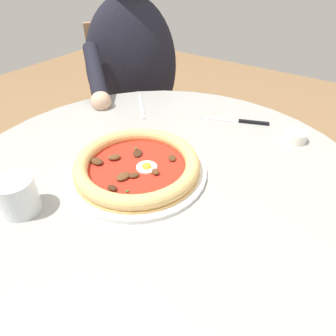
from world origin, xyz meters
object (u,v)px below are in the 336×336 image
(dining_table, at_px, (161,211))
(water_glass, at_px, (19,198))
(fork_utensil, at_px, (142,106))
(pizza_on_plate, at_px, (137,166))
(diner_person, at_px, (135,112))
(cafe_chair_diner, at_px, (132,101))
(ramekin_capers, at_px, (296,136))
(steak_knife, at_px, (244,122))

(dining_table, bearing_deg, water_glass, 145.61)
(fork_utensil, bearing_deg, dining_table, -134.70)
(pizza_on_plate, relative_size, diner_person, 0.28)
(dining_table, relative_size, cafe_chair_diner, 1.18)
(pizza_on_plate, bearing_deg, dining_table, -68.31)
(dining_table, bearing_deg, fork_utensil, 45.30)
(fork_utensil, relative_size, diner_person, 0.12)
(cafe_chair_diner, bearing_deg, pizza_on_plate, -138.26)
(dining_table, xyz_separation_m, water_glass, (-0.26, 0.17, 0.16))
(water_glass, bearing_deg, dining_table, -34.39)
(dining_table, relative_size, diner_person, 0.87)
(fork_utensil, height_order, diner_person, diner_person)
(dining_table, relative_size, water_glass, 13.19)
(pizza_on_plate, relative_size, cafe_chair_diner, 0.39)
(water_glass, xyz_separation_m, diner_person, (0.76, 0.34, -0.22))
(ramekin_capers, bearing_deg, dining_table, 147.21)
(steak_knife, height_order, ramekin_capers, ramekin_capers)
(ramekin_capers, relative_size, fork_utensil, 0.42)
(ramekin_capers, bearing_deg, water_glass, 146.52)
(fork_utensil, bearing_deg, ramekin_capers, -81.73)
(dining_table, xyz_separation_m, fork_utensil, (0.27, 0.28, 0.12))
(water_glass, relative_size, cafe_chair_diner, 0.09)
(dining_table, height_order, diner_person, diner_person)
(dining_table, height_order, pizza_on_plate, pizza_on_plate)
(pizza_on_plate, relative_size, water_glass, 4.29)
(dining_table, xyz_separation_m, steak_knife, (0.36, -0.06, 0.13))
(steak_knife, height_order, cafe_chair_diner, cafe_chair_diner)
(pizza_on_plate, bearing_deg, steak_knife, -16.49)
(dining_table, distance_m, water_glass, 0.35)
(dining_table, relative_size, steak_knife, 4.99)
(water_glass, relative_size, diner_person, 0.07)
(pizza_on_plate, bearing_deg, water_glass, 152.66)
(fork_utensil, xyz_separation_m, diner_person, (0.23, 0.24, -0.19))
(diner_person, bearing_deg, dining_table, -134.52)
(fork_utensil, relative_size, cafe_chair_diner, 0.17)
(water_glass, xyz_separation_m, cafe_chair_diner, (0.86, 0.44, -0.23))
(cafe_chair_diner, bearing_deg, ramekin_capers, -107.40)
(water_glass, distance_m, steak_knife, 0.66)
(pizza_on_plate, height_order, cafe_chair_diner, cafe_chair_diner)
(dining_table, distance_m, pizza_on_plate, 0.15)
(water_glass, bearing_deg, pizza_on_plate, -27.34)
(pizza_on_plate, height_order, fork_utensil, pizza_on_plate)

